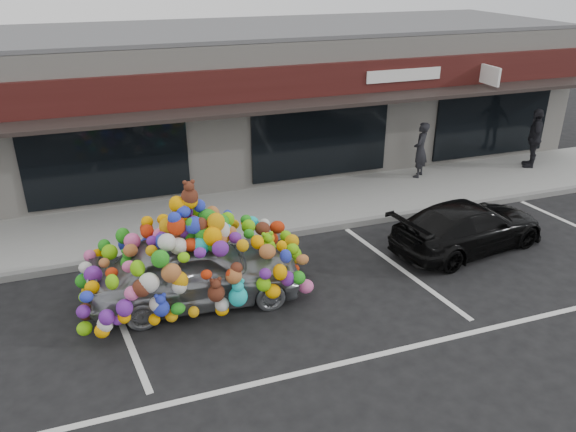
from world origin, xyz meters
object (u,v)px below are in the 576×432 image
object	(u,v)px
pedestrian_a	(421,150)
black_sedan	(468,226)
pedestrian_c	(534,138)
toy_car	(196,262)

from	to	relation	value
pedestrian_a	black_sedan	bearing A→B (deg)	30.11
black_sedan	pedestrian_c	bearing A→B (deg)	-62.71
toy_car	pedestrian_c	xyz separation A→B (m)	(11.50, 3.97, 0.22)
black_sedan	pedestrian_a	size ratio (longest dim) A/B	2.33
toy_car	pedestrian_c	size ratio (longest dim) A/B	2.39
toy_car	pedestrian_a	xyz separation A→B (m)	(7.63, 4.33, 0.13)
toy_car	pedestrian_a	world-z (taller)	toy_car
black_sedan	pedestrian_a	bearing A→B (deg)	-26.06
black_sedan	toy_car	bearing A→B (deg)	81.27
toy_car	pedestrian_c	bearing A→B (deg)	-66.88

